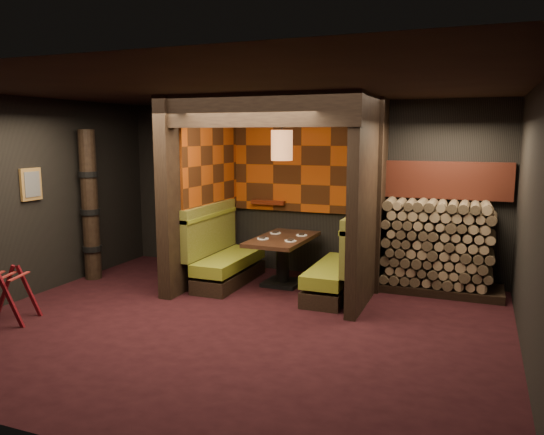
{
  "coord_description": "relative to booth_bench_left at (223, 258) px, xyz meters",
  "views": [
    {
      "loc": [
        2.73,
        -5.64,
        2.32
      ],
      "look_at": [
        0.0,
        1.3,
        1.15
      ],
      "focal_mm": 35.0,
      "sensor_mm": 36.0,
      "label": 1
    }
  ],
  "objects": [
    {
      "name": "tapa_back_panel",
      "position": [
        0.94,
        1.06,
        1.42
      ],
      "size": [
        2.4,
        0.06,
        1.55
      ],
      "primitive_type": "cube",
      "color": "#99390A",
      "rests_on": "wall_back"
    },
    {
      "name": "booth_bench_right",
      "position": [
        1.89,
        0.0,
        0.0
      ],
      "size": [
        0.68,
        1.6,
        1.14
      ],
      "color": "black",
      "rests_on": "floor"
    },
    {
      "name": "dining_table",
      "position": [
        0.91,
        0.23,
        0.12
      ],
      "size": [
        0.82,
        1.45,
        0.76
      ],
      "color": "black",
      "rests_on": "floor"
    },
    {
      "name": "pendant_lamp",
      "position": [
        0.91,
        0.18,
        1.76
      ],
      "size": [
        0.32,
        0.32,
        0.91
      ],
      "color": "#AD693B",
      "rests_on": "ceiling"
    },
    {
      "name": "luggage_rack",
      "position": [
        -1.73,
        -2.55,
        -0.05
      ],
      "size": [
        0.76,
        0.63,
        0.71
      ],
      "color": "#4F0A10",
      "rests_on": "floor"
    },
    {
      "name": "wall_front",
      "position": [
        0.96,
        -4.41,
        1.02
      ],
      "size": [
        6.5,
        0.02,
        2.85
      ],
      "primitive_type": "cube",
      "color": "black",
      "rests_on": "ground"
    },
    {
      "name": "wall_right",
      "position": [
        4.22,
        -1.65,
        1.02
      ],
      "size": [
        0.02,
        5.5,
        2.85
      ],
      "primitive_type": "cube",
      "color": "black",
      "rests_on": "ground"
    },
    {
      "name": "place_settings",
      "position": [
        0.91,
        0.23,
        0.37
      ],
      "size": [
        0.64,
        0.68,
        0.03
      ],
      "color": "white",
      "rests_on": "dining_table"
    },
    {
      "name": "header_beam",
      "position": [
        0.94,
        -0.95,
        2.23
      ],
      "size": [
        2.85,
        0.18,
        0.44
      ],
      "primitive_type": "cube",
      "color": "black",
      "rests_on": "partition_left"
    },
    {
      "name": "tapa_side_panel",
      "position": [
        -0.27,
        0.17,
        1.45
      ],
      "size": [
        0.04,
        1.85,
        1.45
      ],
      "primitive_type": "cube",
      "color": "#99390A",
      "rests_on": "partition_left"
    },
    {
      "name": "partition_right",
      "position": [
        2.26,
        0.05,
        1.02
      ],
      "size": [
        0.15,
        2.1,
        2.85
      ],
      "primitive_type": "cube",
      "color": "black",
      "rests_on": "floor"
    },
    {
      "name": "ceiling",
      "position": [
        0.96,
        -1.65,
        2.46
      ],
      "size": [
        6.5,
        5.5,
        0.02
      ],
      "primitive_type": "cube",
      "color": "black",
      "rests_on": "ground"
    },
    {
      "name": "firewood_stack",
      "position": [
        3.25,
        0.7,
        0.28
      ],
      "size": [
        1.73,
        0.7,
        1.36
      ],
      "color": "black",
      "rests_on": "floor"
    },
    {
      "name": "wall_back",
      "position": [
        0.96,
        1.11,
        1.02
      ],
      "size": [
        6.5,
        0.02,
        2.85
      ],
      "primitive_type": "cube",
      "color": "black",
      "rests_on": "ground"
    },
    {
      "name": "booth_bench_left",
      "position": [
        0.0,
        0.0,
        0.0
      ],
      "size": [
        0.68,
        1.6,
        1.14
      ],
      "color": "black",
      "rests_on": "floor"
    },
    {
      "name": "wall_left",
      "position": [
        -2.3,
        -1.65,
        1.02
      ],
      "size": [
        0.02,
        5.5,
        2.85
      ],
      "primitive_type": "cube",
      "color": "black",
      "rests_on": "ground"
    },
    {
      "name": "lacquer_shelf",
      "position": [
        0.36,
        1.0,
        0.78
      ],
      "size": [
        0.6,
        0.12,
        0.07
      ],
      "primitive_type": "cube",
      "color": "#541A0C",
      "rests_on": "wall_back"
    },
    {
      "name": "mosaic_header",
      "position": [
        3.25,
        1.03,
        1.24
      ],
      "size": [
        1.83,
        0.1,
        0.56
      ],
      "primitive_type": "cube",
      "color": "maroon",
      "rests_on": "wall_back"
    },
    {
      "name": "bay_front_post",
      "position": [
        2.35,
        0.31,
        1.02
      ],
      "size": [
        0.08,
        0.08,
        2.85
      ],
      "primitive_type": "cube",
      "color": "black",
      "rests_on": "floor"
    },
    {
      "name": "totem_column",
      "position": [
        -2.09,
        -0.55,
        0.79
      ],
      "size": [
        0.31,
        0.31,
        2.4
      ],
      "color": "black",
      "rests_on": "floor"
    },
    {
      "name": "framed_picture",
      "position": [
        -2.25,
        -1.55,
        1.22
      ],
      "size": [
        0.05,
        0.36,
        0.46
      ],
      "color": "olive",
      "rests_on": "wall_left"
    },
    {
      "name": "partition_left",
      "position": [
        -0.39,
        -0.0,
        1.02
      ],
      "size": [
        0.2,
        2.2,
        2.85
      ],
      "primitive_type": "cube",
      "color": "black",
      "rests_on": "floor"
    },
    {
      "name": "floor",
      "position": [
        0.96,
        -1.65,
        -0.41
      ],
      "size": [
        6.5,
        5.5,
        0.02
      ],
      "primitive_type": "cube",
      "color": "black",
      "rests_on": "ground"
    }
  ]
}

